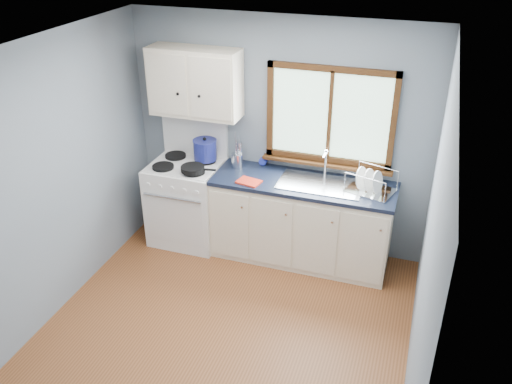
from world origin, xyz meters
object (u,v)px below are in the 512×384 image
(base_cabinets, at_px, (301,225))
(dish_rack, at_px, (370,185))
(skillet, at_px, (193,169))
(gas_range, at_px, (187,200))
(stockpot, at_px, (205,149))
(utensil_crock, at_px, (237,160))
(thermos, at_px, (239,154))
(sink, at_px, (320,190))

(base_cabinets, bearing_deg, dish_rack, 1.29)
(skillet, bearing_deg, gas_range, 126.41)
(base_cabinets, height_order, stockpot, stockpot)
(utensil_crock, bearing_deg, stockpot, 179.13)
(base_cabinets, distance_m, dish_rack, 0.88)
(gas_range, relative_size, base_cabinets, 0.74)
(skillet, relative_size, thermos, 1.47)
(base_cabinets, xyz_separation_m, skillet, (-1.13, -0.19, 0.58))
(base_cabinets, xyz_separation_m, sink, (0.18, -0.00, 0.45))
(skillet, distance_m, dish_rack, 1.81)
(gas_range, bearing_deg, stockpot, 36.84)
(gas_range, height_order, dish_rack, gas_range)
(stockpot, distance_m, thermos, 0.38)
(base_cabinets, relative_size, skillet, 4.76)
(gas_range, height_order, utensil_crock, gas_range)
(sink, relative_size, thermos, 3.18)
(gas_range, bearing_deg, base_cabinets, 0.82)
(sink, height_order, utensil_crock, utensil_crock)
(skillet, bearing_deg, thermos, 35.28)
(gas_range, xyz_separation_m, stockpot, (0.18, 0.14, 0.58))
(sink, height_order, dish_rack, sink)
(thermos, bearing_deg, dish_rack, -6.52)
(thermos, bearing_deg, sink, -10.79)
(utensil_crock, bearing_deg, sink, -6.94)
(base_cabinets, relative_size, utensil_crock, 4.67)
(stockpot, bearing_deg, utensil_crock, -0.87)
(gas_range, bearing_deg, dish_rack, 0.98)
(sink, bearing_deg, base_cabinets, 179.87)
(skillet, xyz_separation_m, dish_rack, (1.80, 0.21, -0.00))
(thermos, bearing_deg, stockpot, -171.07)
(dish_rack, bearing_deg, utensil_crock, -167.44)
(stockpot, bearing_deg, thermos, 8.93)
(base_cabinets, height_order, thermos, thermos)
(utensil_crock, bearing_deg, gas_range, -166.63)
(gas_range, distance_m, thermos, 0.81)
(base_cabinets, bearing_deg, sink, -0.13)
(stockpot, height_order, utensil_crock, utensil_crock)
(sink, distance_m, dish_rack, 0.50)
(thermos, xyz_separation_m, dish_rack, (1.42, -0.16, -0.07))
(base_cabinets, height_order, sink, sink)
(skillet, bearing_deg, sink, -0.62)
(sink, bearing_deg, gas_range, -179.29)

